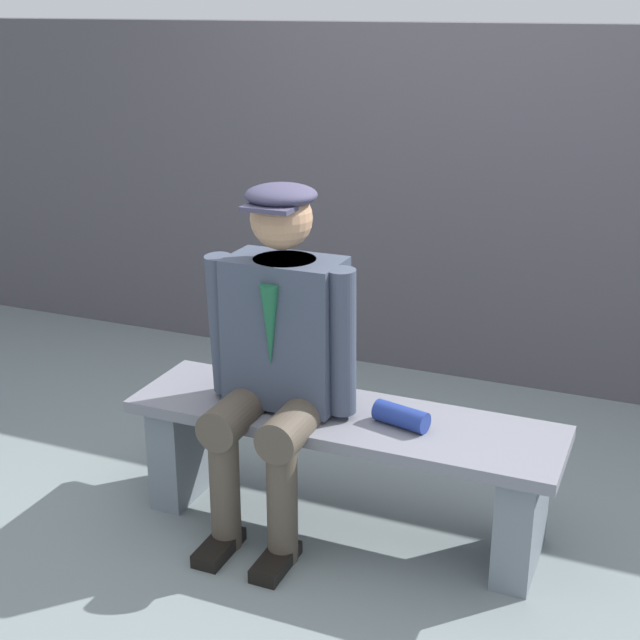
# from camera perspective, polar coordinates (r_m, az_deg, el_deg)

# --- Properties ---
(ground_plane) EXTENTS (30.00, 30.00, 0.00)m
(ground_plane) POSITION_cam_1_polar(r_m,az_deg,el_deg) (3.52, 1.40, -12.85)
(ground_plane) COLOR slate
(bench) EXTENTS (1.60, 0.45, 0.47)m
(bench) POSITION_cam_1_polar(r_m,az_deg,el_deg) (3.36, 1.45, -8.34)
(bench) COLOR slate
(bench) RESTS_ON ground
(seated_man) EXTENTS (0.58, 0.59, 1.30)m
(seated_man) POSITION_cam_1_polar(r_m,az_deg,el_deg) (3.22, -2.70, -1.78)
(seated_man) COLOR #3B4355
(seated_man) RESTS_ON ground
(rolled_magazine) EXTENTS (0.21, 0.12, 0.08)m
(rolled_magazine) POSITION_cam_1_polar(r_m,az_deg,el_deg) (3.19, 5.17, -6.11)
(rolled_magazine) COLOR navy
(rolled_magazine) RESTS_ON bench
(stadium_wall) EXTENTS (12.00, 0.24, 1.79)m
(stadium_wall) POSITION_cam_1_polar(r_m,az_deg,el_deg) (4.69, 9.11, 7.17)
(stadium_wall) COLOR #4A474E
(stadium_wall) RESTS_ON ground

